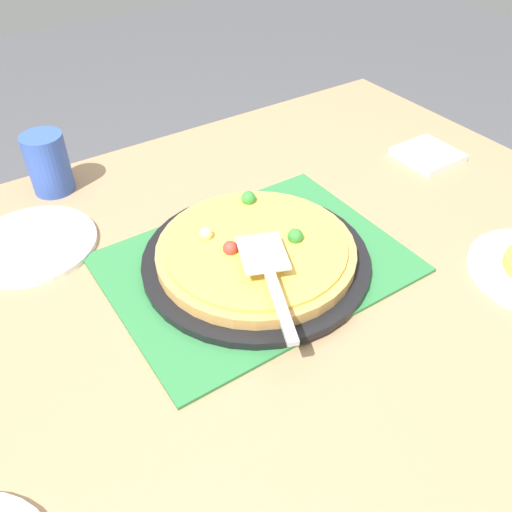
{
  "coord_description": "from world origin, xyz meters",
  "views": [
    {
      "loc": [
        -0.37,
        -0.56,
        1.34
      ],
      "look_at": [
        0.0,
        0.0,
        0.77
      ],
      "focal_mm": 37.04,
      "sensor_mm": 36.0,
      "label": 1
    }
  ],
  "objects_px": {
    "pizza": "(256,250)",
    "napkin_stack": "(428,155)",
    "cup_far": "(48,163)",
    "pizza_server": "(270,273)",
    "pizza_pan": "(256,259)",
    "plate_side": "(33,244)"
  },
  "relations": [
    {
      "from": "pizza_pan",
      "to": "pizza_server",
      "type": "distance_m",
      "value": 0.11
    },
    {
      "from": "cup_far",
      "to": "napkin_stack",
      "type": "height_order",
      "value": "cup_far"
    },
    {
      "from": "napkin_stack",
      "to": "cup_far",
      "type": "bearing_deg",
      "value": 155.4
    },
    {
      "from": "pizza_server",
      "to": "pizza_pan",
      "type": "bearing_deg",
      "value": 68.08
    },
    {
      "from": "plate_side",
      "to": "napkin_stack",
      "type": "height_order",
      "value": "napkin_stack"
    },
    {
      "from": "plate_side",
      "to": "pizza_pan",
      "type": "bearing_deg",
      "value": -40.91
    },
    {
      "from": "pizza",
      "to": "plate_side",
      "type": "height_order",
      "value": "pizza"
    },
    {
      "from": "plate_side",
      "to": "napkin_stack",
      "type": "bearing_deg",
      "value": -11.88
    },
    {
      "from": "plate_side",
      "to": "pizza_server",
      "type": "bearing_deg",
      "value": -53.13
    },
    {
      "from": "plate_side",
      "to": "cup_far",
      "type": "relative_size",
      "value": 1.83
    },
    {
      "from": "cup_far",
      "to": "pizza_server",
      "type": "bearing_deg",
      "value": -71.27
    },
    {
      "from": "cup_far",
      "to": "pizza_server",
      "type": "height_order",
      "value": "cup_far"
    },
    {
      "from": "pizza",
      "to": "plate_side",
      "type": "distance_m",
      "value": 0.4
    },
    {
      "from": "pizza_server",
      "to": "napkin_stack",
      "type": "distance_m",
      "value": 0.58
    },
    {
      "from": "pizza",
      "to": "pizza_server",
      "type": "xyz_separation_m",
      "value": [
        -0.04,
        -0.09,
        0.03
      ]
    },
    {
      "from": "pizza",
      "to": "napkin_stack",
      "type": "height_order",
      "value": "pizza"
    },
    {
      "from": "pizza_pan",
      "to": "pizza",
      "type": "xyz_separation_m",
      "value": [
        0.0,
        0.0,
        0.02
      ]
    },
    {
      "from": "napkin_stack",
      "to": "plate_side",
      "type": "bearing_deg",
      "value": 168.12
    },
    {
      "from": "pizza_pan",
      "to": "napkin_stack",
      "type": "relative_size",
      "value": 3.17
    },
    {
      "from": "pizza_pan",
      "to": "cup_far",
      "type": "distance_m",
      "value": 0.47
    },
    {
      "from": "plate_side",
      "to": "cup_far",
      "type": "distance_m",
      "value": 0.19
    },
    {
      "from": "pizza",
      "to": "plate_side",
      "type": "bearing_deg",
      "value": 139.18
    }
  ]
}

